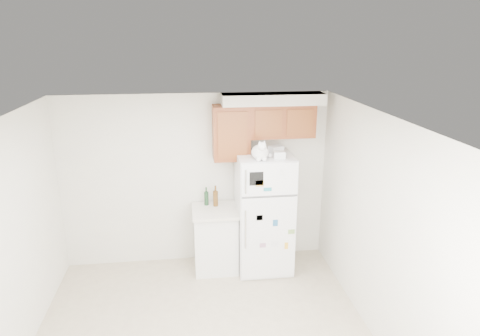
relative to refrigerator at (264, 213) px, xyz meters
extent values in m
cube|color=beige|center=(-0.94, 0.39, 0.40)|extent=(3.80, 0.04, 2.50)
cube|color=beige|center=(-2.84, -1.61, 0.40)|extent=(0.04, 4.00, 2.50)
cube|color=beige|center=(0.96, -1.61, 0.40)|extent=(0.04, 4.00, 2.50)
cube|color=white|center=(-0.94, -1.61, 1.65)|extent=(3.80, 4.00, 0.04)
cube|color=brown|center=(0.26, 0.22, 1.27)|extent=(0.90, 0.33, 0.45)
cube|color=brown|center=(-0.44, 0.22, 1.12)|extent=(0.50, 0.33, 0.75)
cube|color=silver|center=(0.14, 0.23, 1.57)|extent=(1.40, 0.37, 0.15)
cube|color=white|center=(0.00, 0.01, 0.00)|extent=(0.76, 0.72, 1.70)
cube|color=white|center=(0.00, -0.36, 0.62)|extent=(0.74, 0.03, 0.44)
cube|color=white|center=(0.00, -0.36, -0.22)|extent=(0.74, 0.03, 1.19)
cube|color=#59595B|center=(0.00, -0.36, 0.40)|extent=(0.74, 0.03, 0.02)
cylinder|color=silver|center=(-0.32, -0.39, 0.62)|extent=(0.02, 0.02, 0.32)
cylinder|color=silver|center=(-0.32, -0.39, -0.05)|extent=(0.02, 0.02, 0.55)
cube|color=black|center=(-0.18, -0.38, 0.65)|extent=(0.18, 0.00, 0.18)
cube|color=white|center=(-0.16, -0.38, 0.20)|extent=(0.22, 0.00, 0.28)
cube|color=yellow|center=(0.24, -0.38, -0.33)|extent=(0.05, 0.00, 0.10)
cube|color=gold|center=(-0.14, -0.38, 0.58)|extent=(0.11, 0.00, 0.09)
cube|color=#235D8F|center=(0.08, -0.38, 0.02)|extent=(0.07, 0.00, 0.09)
cube|color=teal|center=(-0.03, -0.38, 0.50)|extent=(0.11, 0.00, 0.05)
cube|color=silver|center=(0.08, -0.38, -0.30)|extent=(0.10, 0.00, 0.08)
cube|color=#759B4D|center=(0.31, -0.38, -0.13)|extent=(0.09, 0.00, 0.06)
cube|color=white|center=(-0.16, -0.38, -0.24)|extent=(0.10, 0.00, 0.09)
cube|color=white|center=(0.15, -0.38, 0.72)|extent=(0.06, 0.00, 0.08)
cube|color=#A87896|center=(-0.08, -0.38, -0.30)|extent=(0.08, 0.00, 0.06)
cube|color=#494A4E|center=(-0.13, -0.38, 0.10)|extent=(0.09, 0.00, 0.08)
cube|color=white|center=(-0.69, 0.07, -0.41)|extent=(0.60, 0.60, 0.88)
cube|color=silver|center=(-0.69, 0.05, 0.05)|extent=(0.64, 0.64, 0.04)
ellipsoid|color=white|center=(-0.10, -0.17, 0.94)|extent=(0.22, 0.30, 0.19)
ellipsoid|color=white|center=(-0.10, -0.25, 0.98)|extent=(0.16, 0.13, 0.18)
sphere|color=white|center=(-0.10, -0.30, 1.05)|extent=(0.11, 0.11, 0.11)
cone|color=white|center=(-0.13, -0.30, 1.11)|extent=(0.04, 0.04, 0.04)
cone|color=white|center=(-0.07, -0.30, 1.11)|extent=(0.04, 0.04, 0.04)
cone|color=#D88C8C|center=(-0.13, -0.30, 1.10)|extent=(0.02, 0.02, 0.03)
cone|color=#D88C8C|center=(-0.07, -0.30, 1.10)|extent=(0.02, 0.02, 0.03)
sphere|color=white|center=(-0.10, -0.35, 1.03)|extent=(0.05, 0.05, 0.05)
sphere|color=white|center=(-0.14, -0.29, 0.88)|extent=(0.06, 0.06, 0.06)
sphere|color=white|center=(-0.06, -0.29, 0.88)|extent=(0.06, 0.06, 0.06)
cylinder|color=white|center=(-0.01, -0.06, 0.88)|extent=(0.14, 0.19, 0.06)
cube|color=white|center=(0.17, 0.09, 0.90)|extent=(0.22, 0.19, 0.10)
cube|color=white|center=(0.16, -0.16, 0.89)|extent=(0.15, 0.11, 0.09)
camera|label=1|loc=(-1.06, -5.47, 2.42)|focal=32.00mm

